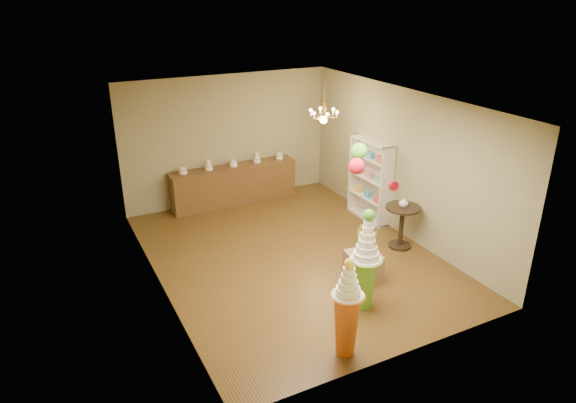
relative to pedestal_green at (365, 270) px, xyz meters
name	(u,v)px	position (x,y,z in m)	size (l,w,h in m)	color
floor	(292,256)	(-0.26, 2.01, -0.67)	(6.50, 6.50, 0.00)	#523816
ceiling	(292,101)	(-0.26, 2.01, 2.33)	(6.50, 6.50, 0.00)	white
wall_back	(228,139)	(-0.26, 5.26, 0.83)	(5.00, 0.04, 3.00)	gray
wall_front	(408,262)	(-0.26, -1.24, 0.83)	(5.00, 0.04, 3.00)	gray
wall_left	(154,208)	(-2.76, 2.01, 0.83)	(0.04, 6.50, 3.00)	gray
wall_right	(402,163)	(2.24, 2.01, 0.83)	(0.04, 6.50, 3.00)	gray
pedestal_green	(365,270)	(0.00, 0.00, 0.00)	(0.55, 0.55, 1.71)	#66B728
pedestal_orange	(347,316)	(-0.89, -0.84, -0.06)	(0.56, 0.56, 1.51)	#D56018
burlap_riser	(363,266)	(0.48, 0.70, -0.42)	(0.55, 0.55, 0.50)	#91714F
sideboard	(234,184)	(-0.26, 4.98, -0.19)	(3.04, 0.54, 1.16)	brown
shelving_unit	(370,180)	(2.08, 2.81, 0.23)	(0.33, 1.20, 1.80)	beige
round_table	(402,221)	(1.84, 1.38, -0.11)	(0.88, 0.88, 0.87)	black
vase	(404,202)	(1.84, 1.38, 0.29)	(0.18, 0.18, 0.19)	beige
pom_red_left	(357,166)	(-0.07, 0.29, 1.65)	(0.25, 0.25, 0.81)	#3E362D
pom_green_mid	(359,151)	(0.15, 0.56, 1.78)	(0.26, 0.26, 0.68)	#3E362D
pom_red_right	(394,186)	(-0.30, -0.88, 1.78)	(0.14, 0.14, 0.63)	#3E362D
chandelier	(324,117)	(1.14, 3.28, 1.63)	(0.78, 0.78, 0.85)	#EAA652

